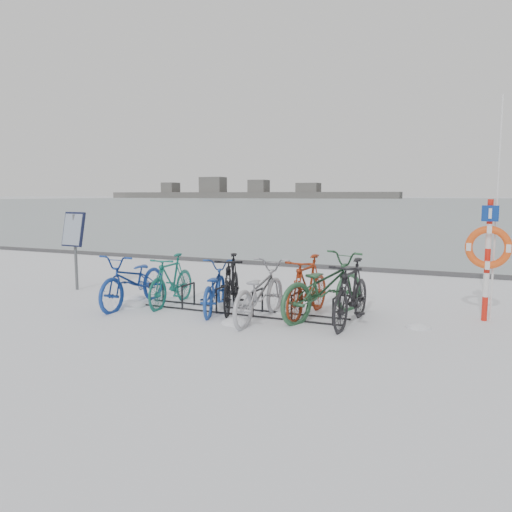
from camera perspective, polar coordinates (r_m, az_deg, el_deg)
ground at (r=9.18m, az=-1.89°, el=-6.46°), size 900.00×900.00×0.00m
ice_sheet at (r=163.13m, az=22.10°, el=5.78°), size 400.00×298.00×0.02m
quay_edge at (r=14.63m, az=7.99°, el=-1.25°), size 400.00×0.25×0.10m
bike_rack at (r=9.13m, az=-1.90°, el=-5.36°), size 4.00×0.48×0.46m
info_board at (r=11.87m, az=-20.10°, el=2.38°), size 0.60×0.28×1.76m
lifebuoy_station at (r=9.18m, az=25.04°, el=0.88°), size 0.72×0.22×3.76m
shoreline at (r=296.13m, az=-1.84°, el=7.17°), size 180.00×12.00×9.50m
bike_0 at (r=9.93m, az=-13.76°, el=-2.47°), size 0.77×2.06×1.07m
bike_1 at (r=9.85m, az=-9.65°, el=-2.58°), size 0.59×1.73×1.02m
bike_2 at (r=9.26m, az=-4.81°, el=-3.39°), size 1.11×1.90×0.94m
bike_3 at (r=9.30m, az=-2.83°, el=-2.91°), size 1.04×1.85×1.07m
bike_4 at (r=8.56m, az=0.38°, el=-3.87°), size 0.73×2.00×1.04m
bike_5 at (r=8.87m, az=5.93°, el=-3.30°), size 0.66×1.88×1.11m
bike_6 at (r=8.82m, az=7.73°, el=-3.23°), size 1.56×2.34×1.16m
bike_7 at (r=8.40m, az=10.85°, el=-3.95°), size 0.65×1.89×1.12m
snow_drifts at (r=9.37m, az=-6.55°, el=-6.21°), size 6.06×1.45×0.22m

